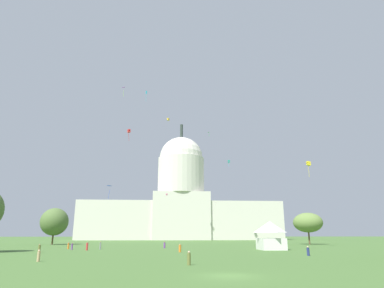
# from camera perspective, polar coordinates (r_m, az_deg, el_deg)

# --- Properties ---
(ground_plane) EXTENTS (800.00, 800.00, 0.00)m
(ground_plane) POSITION_cam_1_polar(r_m,az_deg,el_deg) (30.24, 6.42, -21.48)
(ground_plane) COLOR #42662D
(capitol_building) EXTENTS (115.95, 27.83, 69.94)m
(capitol_building) POSITION_cam_1_polar(r_m,az_deg,el_deg) (200.82, -1.92, -10.04)
(capitol_building) COLOR beige
(capitol_building) RESTS_ON ground_plane
(event_tent) EXTENTS (5.48, 6.76, 6.10)m
(event_tent) POSITION_cam_1_polar(r_m,az_deg,el_deg) (78.61, 13.27, -14.90)
(event_tent) COLOR white
(event_tent) RESTS_ON ground_plane
(tree_east_mid) EXTENTS (12.48, 12.04, 10.25)m
(tree_east_mid) POSITION_cam_1_polar(r_m,az_deg,el_deg) (120.85, 19.17, -12.56)
(tree_east_mid) COLOR brown
(tree_east_mid) RESTS_ON ground_plane
(tree_west_near) EXTENTS (12.42, 12.34, 11.66)m
(tree_west_near) POSITION_cam_1_polar(r_m,az_deg,el_deg) (121.30, -22.45, -12.17)
(tree_west_near) COLOR #4C3823
(tree_west_near) RESTS_ON ground_plane
(person_navy_near_tree_west) EXTENTS (0.60, 0.60, 1.48)m
(person_navy_near_tree_west) POSITION_cam_1_polar(r_m,az_deg,el_deg) (59.32, 19.22, -16.94)
(person_navy_near_tree_west) COLOR navy
(person_navy_near_tree_west) RESTS_ON ground_plane
(person_tan_front_left) EXTENTS (0.47, 0.47, 1.47)m
(person_tan_front_left) POSITION_cam_1_polar(r_m,az_deg,el_deg) (48.65, -24.72, -17.01)
(person_tan_front_left) COLOR tan
(person_tan_front_left) RESTS_ON ground_plane
(person_olive_mid_left) EXTENTS (0.52, 0.52, 1.54)m
(person_olive_mid_left) POSITION_cam_1_polar(r_m,az_deg,el_deg) (39.75, -0.53, -18.99)
(person_olive_mid_left) COLOR olive
(person_olive_mid_left) RESTS_ON ground_plane
(person_purple_front_right) EXTENTS (0.42, 0.42, 1.49)m
(person_purple_front_right) POSITION_cam_1_polar(r_m,az_deg,el_deg) (81.33, -19.81, -16.15)
(person_purple_front_right) COLOR #703D93
(person_purple_front_right) RESTS_ON ground_plane
(person_red_mid_right) EXTENTS (0.47, 0.47, 1.72)m
(person_red_mid_right) POSITION_cam_1_polar(r_m,az_deg,el_deg) (77.81, -17.48, -16.35)
(person_red_mid_right) COLOR red
(person_red_mid_right) RESTS_ON ground_plane
(person_orange_edge_east) EXTENTS (0.60, 0.60, 1.55)m
(person_orange_edge_east) POSITION_cam_1_polar(r_m,az_deg,el_deg) (66.80, -2.07, -17.40)
(person_orange_edge_east) COLOR orange
(person_orange_edge_east) RESTS_ON ground_plane
(person_grey_near_tent) EXTENTS (0.34, 0.34, 1.73)m
(person_grey_near_tent) POSITION_cam_1_polar(r_m,az_deg,el_deg) (81.46, -15.38, -16.40)
(person_grey_near_tent) COLOR gray
(person_grey_near_tent) RESTS_ON ground_plane
(person_olive_lawn_far_right) EXTENTS (0.53, 0.53, 1.58)m
(person_olive_lawn_far_right) POSITION_cam_1_polar(r_m,az_deg,el_deg) (69.89, -24.64, -16.00)
(person_olive_lawn_far_right) COLOR olive
(person_olive_lawn_far_right) RESTS_ON ground_plane
(person_purple_back_left) EXTENTS (0.54, 0.54, 1.59)m
(person_purple_back_left) POSITION_cam_1_polar(r_m,az_deg,el_deg) (85.19, -4.72, -16.85)
(person_purple_back_left) COLOR #703D93
(person_purple_back_left) RESTS_ON ground_plane
(person_orange_back_center) EXTENTS (0.38, 0.38, 1.56)m
(person_orange_back_center) POSITION_cam_1_polar(r_m,az_deg,el_deg) (84.85, -20.37, -16.01)
(person_orange_back_center) COLOR orange
(person_orange_back_center) RESTS_ON ground_plane
(kite_pink_mid) EXTENTS (0.80, 0.84, 0.90)m
(kite_pink_mid) POSITION_cam_1_polar(r_m,az_deg,el_deg) (143.86, -4.34, -8.56)
(kite_pink_mid) COLOR pink
(kite_red_mid) EXTENTS (0.93, 0.94, 3.19)m
(kite_red_mid) POSITION_cam_1_polar(r_m,az_deg,el_deg) (90.35, -10.72, 2.17)
(kite_red_mid) COLOR red
(kite_blue_low) EXTENTS (1.68, 1.31, 3.68)m
(kite_blue_low) POSITION_cam_1_polar(r_m,az_deg,el_deg) (99.27, -14.02, -7.18)
(kite_blue_low) COLOR blue
(kite_yellow_mid) EXTENTS (1.03, 0.95, 4.28)m
(kite_yellow_mid) POSITION_cam_1_polar(r_m,az_deg,el_deg) (95.44, 19.28, -3.18)
(kite_yellow_mid) COLOR yellow
(kite_gold_high) EXTENTS (1.32, 1.33, 1.18)m
(kite_gold_high) POSITION_cam_1_polar(r_m,az_deg,el_deg) (165.88, -4.10, 4.22)
(kite_gold_high) COLOR gold
(kite_magenta_mid) EXTENTS (1.30, 1.46, 2.65)m
(kite_magenta_mid) POSITION_cam_1_polar(r_m,az_deg,el_deg) (170.77, 4.18, -10.12)
(kite_magenta_mid) COLOR #D1339E
(kite_cyan_high) EXTENTS (0.52, 0.78, 4.82)m
(kite_cyan_high) POSITION_cam_1_polar(r_m,az_deg,el_deg) (139.26, -7.82, 8.55)
(kite_cyan_high) COLOR #33BCDB
(kite_green_high) EXTENTS (0.96, 1.11, 2.04)m
(kite_green_high) POSITION_cam_1_polar(r_m,az_deg,el_deg) (188.13, 3.04, 1.85)
(kite_green_high) COLOR green
(kite_violet_high) EXTENTS (1.35, 1.05, 3.22)m
(kite_violet_high) POSITION_cam_1_polar(r_m,az_deg,el_deg) (121.75, -11.52, 9.14)
(kite_violet_high) COLOR purple
(kite_turquoise_high) EXTENTS (1.14, 1.22, 3.57)m
(kite_turquoise_high) POSITION_cam_1_polar(r_m,az_deg,el_deg) (172.77, 6.30, -2.97)
(kite_turquoise_high) COLOR teal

